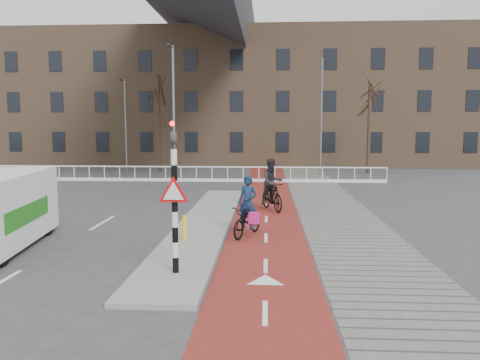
{
  "coord_description": "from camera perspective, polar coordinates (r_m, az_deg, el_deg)",
  "views": [
    {
      "loc": [
        1.52,
        -12.52,
        3.52
      ],
      "look_at": [
        0.5,
        5.0,
        1.5
      ],
      "focal_mm": 35.0,
      "sensor_mm": 36.0,
      "label": 1
    }
  ],
  "objects": [
    {
      "name": "tree_mid",
      "position": [
        37.0,
        -9.84,
        6.83
      ],
      "size": [
        0.25,
        0.25,
        7.5
      ],
      "primitive_type": "cylinder",
      "color": "#321F16",
      "rests_on": "ground"
    },
    {
      "name": "traffic_signal",
      "position": [
        10.82,
        -8.01,
        -1.63
      ],
      "size": [
        0.8,
        0.8,
        3.68
      ],
      "color": "black",
      "rests_on": "curb_island"
    },
    {
      "name": "cyclist_far",
      "position": [
        19.53,
        3.9,
        -1.13
      ],
      "size": [
        1.32,
        2.12,
        2.18
      ],
      "rotation": [
        0.0,
        0.0,
        0.39
      ],
      "color": "black",
      "rests_on": "bike_lane"
    },
    {
      "name": "railing",
      "position": [
        30.4,
        -9.06,
        0.41
      ],
      "size": [
        28.0,
        0.1,
        0.99
      ],
      "color": "silver",
      "rests_on": "ground"
    },
    {
      "name": "curb_island",
      "position": [
        17.02,
        -4.25,
        -5.18
      ],
      "size": [
        1.8,
        16.0,
        0.12
      ],
      "primitive_type": "cube",
      "color": "gray",
      "rests_on": "ground"
    },
    {
      "name": "streetlight_near",
      "position": [
        25.7,
        -8.06,
        7.34
      ],
      "size": [
        0.12,
        0.12,
        7.79
      ],
      "primitive_type": "cylinder",
      "color": "slate",
      "rests_on": "ground"
    },
    {
      "name": "ground",
      "position": [
        13.09,
        -3.5,
        -9.04
      ],
      "size": [
        120.0,
        120.0,
        0.0
      ],
      "primitive_type": "plane",
      "color": "#38383A",
      "rests_on": "ground"
    },
    {
      "name": "tree_right",
      "position": [
        36.35,
        15.46,
        6.04
      ],
      "size": [
        0.26,
        0.26,
        6.67
      ],
      "primitive_type": "cylinder",
      "color": "#321F16",
      "rests_on": "ground"
    },
    {
      "name": "streetlight_left",
      "position": [
        37.42,
        -13.75,
        6.43
      ],
      "size": [
        0.12,
        0.12,
        7.11
      ],
      "primitive_type": "cylinder",
      "color": "slate",
      "rests_on": "ground"
    },
    {
      "name": "streetlight_right",
      "position": [
        34.42,
        9.9,
        7.71
      ],
      "size": [
        0.12,
        0.12,
        8.53
      ],
      "primitive_type": "cylinder",
      "color": "slate",
      "rests_on": "ground"
    },
    {
      "name": "sidewalk",
      "position": [
        22.96,
        10.26,
        -2.35
      ],
      "size": [
        3.0,
        60.0,
        0.01
      ],
      "primitive_type": "cube",
      "color": "slate",
      "rests_on": "ground"
    },
    {
      "name": "bike_lane",
      "position": [
        22.79,
        3.25,
        -2.32
      ],
      "size": [
        2.5,
        60.0,
        0.01
      ],
      "primitive_type": "cube",
      "color": "maroon",
      "rests_on": "ground"
    },
    {
      "name": "cyclist_near",
      "position": [
        15.01,
        0.95,
        -4.4
      ],
      "size": [
        1.34,
        1.98,
        1.96
      ],
      "rotation": [
        0.0,
        0.0,
        -0.4
      ],
      "color": "black",
      "rests_on": "bike_lane"
    },
    {
      "name": "townhouse_row",
      "position": [
        44.95,
        -2.5,
        12.04
      ],
      "size": [
        46.0,
        10.0,
        15.9
      ],
      "color": "#7F6047",
      "rests_on": "ground"
    },
    {
      "name": "bollard",
      "position": [
        14.12,
        -6.78,
        -5.82
      ],
      "size": [
        0.12,
        0.12,
        0.76
      ],
      "primitive_type": "cylinder",
      "color": "yellow",
      "rests_on": "curb_island"
    }
  ]
}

